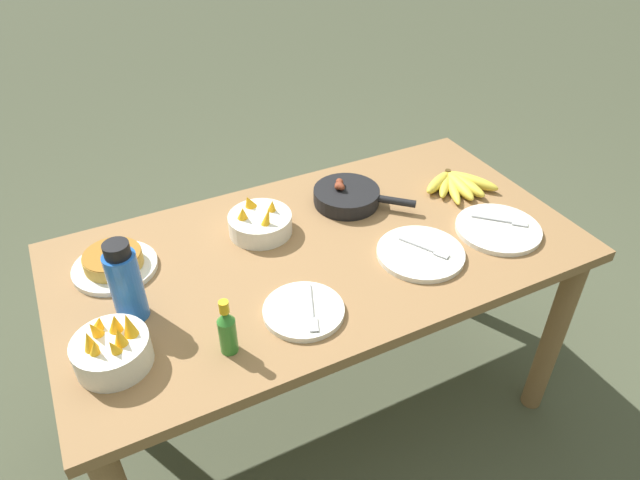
{
  "coord_description": "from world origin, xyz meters",
  "views": [
    {
      "loc": [
        -0.6,
        -1.18,
        1.77
      ],
      "look_at": [
        0.0,
        0.0,
        0.77
      ],
      "focal_mm": 32.0,
      "sensor_mm": 36.0,
      "label": 1
    }
  ],
  "objects_px": {
    "banana_bunch": "(457,184)",
    "fruit_bowl_mango": "(112,349)",
    "frittata_plate_center": "(114,263)",
    "fruit_bowl_citrus": "(260,222)",
    "empty_plate_near_front": "(304,311)",
    "hot_sauce_bottle": "(227,330)",
    "empty_plate_far_right": "(420,253)",
    "water_bottle": "(126,283)",
    "empty_plate_far_left": "(498,229)",
    "skillet": "(348,196)"
  },
  "relations": [
    {
      "from": "empty_plate_near_front",
      "to": "hot_sauce_bottle",
      "type": "xyz_separation_m",
      "value": [
        -0.21,
        -0.03,
        0.06
      ]
    },
    {
      "from": "empty_plate_far_right",
      "to": "hot_sauce_bottle",
      "type": "bearing_deg",
      "value": -171.33
    },
    {
      "from": "skillet",
      "to": "empty_plate_far_right",
      "type": "bearing_deg",
      "value": -37.48
    },
    {
      "from": "banana_bunch",
      "to": "frittata_plate_center",
      "type": "xyz_separation_m",
      "value": [
        -1.12,
        0.09,
        0.0
      ]
    },
    {
      "from": "skillet",
      "to": "empty_plate_far_left",
      "type": "xyz_separation_m",
      "value": [
        0.34,
        -0.34,
        -0.02
      ]
    },
    {
      "from": "banana_bunch",
      "to": "empty_plate_far_right",
      "type": "distance_m",
      "value": 0.4
    },
    {
      "from": "banana_bunch",
      "to": "hot_sauce_bottle",
      "type": "relative_size",
      "value": 1.6
    },
    {
      "from": "empty_plate_far_left",
      "to": "fruit_bowl_citrus",
      "type": "relative_size",
      "value": 1.34
    },
    {
      "from": "frittata_plate_center",
      "to": "water_bottle",
      "type": "height_order",
      "value": "water_bottle"
    },
    {
      "from": "banana_bunch",
      "to": "empty_plate_near_front",
      "type": "distance_m",
      "value": 0.79
    },
    {
      "from": "empty_plate_far_left",
      "to": "empty_plate_far_right",
      "type": "bearing_deg",
      "value": 178.32
    },
    {
      "from": "frittata_plate_center",
      "to": "hot_sauce_bottle",
      "type": "bearing_deg",
      "value": -66.54
    },
    {
      "from": "skillet",
      "to": "fruit_bowl_mango",
      "type": "bearing_deg",
      "value": -113.73
    },
    {
      "from": "empty_plate_far_left",
      "to": "hot_sauce_bottle",
      "type": "height_order",
      "value": "hot_sauce_bottle"
    },
    {
      "from": "water_bottle",
      "to": "banana_bunch",
      "type": "bearing_deg",
      "value": 5.99
    },
    {
      "from": "skillet",
      "to": "fruit_bowl_mango",
      "type": "height_order",
      "value": "fruit_bowl_mango"
    },
    {
      "from": "skillet",
      "to": "frittata_plate_center",
      "type": "height_order",
      "value": "skillet"
    },
    {
      "from": "empty_plate_far_left",
      "to": "hot_sauce_bottle",
      "type": "xyz_separation_m",
      "value": [
        -0.9,
        -0.09,
        0.06
      ]
    },
    {
      "from": "skillet",
      "to": "banana_bunch",
      "type": "bearing_deg",
      "value": 29.54
    },
    {
      "from": "frittata_plate_center",
      "to": "empty_plate_far_left",
      "type": "distance_m",
      "value": 1.14
    },
    {
      "from": "empty_plate_near_front",
      "to": "banana_bunch",
      "type": "bearing_deg",
      "value": 23.02
    },
    {
      "from": "empty_plate_near_front",
      "to": "water_bottle",
      "type": "bearing_deg",
      "value": 154.04
    },
    {
      "from": "empty_plate_near_front",
      "to": "water_bottle",
      "type": "xyz_separation_m",
      "value": [
        -0.39,
        0.19,
        0.1
      ]
    },
    {
      "from": "banana_bunch",
      "to": "frittata_plate_center",
      "type": "bearing_deg",
      "value": 175.45
    },
    {
      "from": "frittata_plate_center",
      "to": "empty_plate_far_right",
      "type": "relative_size",
      "value": 0.92
    },
    {
      "from": "empty_plate_far_left",
      "to": "empty_plate_far_right",
      "type": "relative_size",
      "value": 1.02
    },
    {
      "from": "empty_plate_far_right",
      "to": "fruit_bowl_mango",
      "type": "bearing_deg",
      "value": -179.21
    },
    {
      "from": "banana_bunch",
      "to": "water_bottle",
      "type": "relative_size",
      "value": 1.09
    },
    {
      "from": "empty_plate_near_front",
      "to": "fruit_bowl_mango",
      "type": "relative_size",
      "value": 1.19
    },
    {
      "from": "frittata_plate_center",
      "to": "hot_sauce_bottle",
      "type": "xyz_separation_m",
      "value": [
        0.19,
        -0.43,
        0.04
      ]
    },
    {
      "from": "empty_plate_far_right",
      "to": "fruit_bowl_citrus",
      "type": "distance_m",
      "value": 0.49
    },
    {
      "from": "banana_bunch",
      "to": "empty_plate_far_left",
      "type": "relative_size",
      "value": 0.97
    },
    {
      "from": "frittata_plate_center",
      "to": "empty_plate_near_front",
      "type": "distance_m",
      "value": 0.56
    },
    {
      "from": "frittata_plate_center",
      "to": "fruit_bowl_citrus",
      "type": "xyz_separation_m",
      "value": [
        0.43,
        -0.02,
        0.01
      ]
    },
    {
      "from": "fruit_bowl_mango",
      "to": "fruit_bowl_citrus",
      "type": "distance_m",
      "value": 0.6
    },
    {
      "from": "frittata_plate_center",
      "to": "fruit_bowl_citrus",
      "type": "distance_m",
      "value": 0.43
    },
    {
      "from": "empty_plate_near_front",
      "to": "fruit_bowl_citrus",
      "type": "height_order",
      "value": "fruit_bowl_citrus"
    },
    {
      "from": "empty_plate_far_right",
      "to": "hot_sauce_bottle",
      "type": "xyz_separation_m",
      "value": [
        -0.62,
        -0.09,
        0.06
      ]
    },
    {
      "from": "frittata_plate_center",
      "to": "fruit_bowl_mango",
      "type": "bearing_deg",
      "value": -100.71
    },
    {
      "from": "empty_plate_far_right",
      "to": "empty_plate_near_front",
      "type": "bearing_deg",
      "value": -171.34
    },
    {
      "from": "empty_plate_far_left",
      "to": "empty_plate_far_right",
      "type": "distance_m",
      "value": 0.28
    },
    {
      "from": "banana_bunch",
      "to": "empty_plate_near_front",
      "type": "height_order",
      "value": "banana_bunch"
    },
    {
      "from": "fruit_bowl_mango",
      "to": "frittata_plate_center",
      "type": "bearing_deg",
      "value": 79.29
    },
    {
      "from": "banana_bunch",
      "to": "fruit_bowl_mango",
      "type": "distance_m",
      "value": 1.21
    },
    {
      "from": "empty_plate_far_left",
      "to": "water_bottle",
      "type": "height_order",
      "value": "water_bottle"
    },
    {
      "from": "empty_plate_near_front",
      "to": "empty_plate_far_right",
      "type": "xyz_separation_m",
      "value": [
        0.4,
        0.06,
        -0.0
      ]
    },
    {
      "from": "banana_bunch",
      "to": "fruit_bowl_mango",
      "type": "bearing_deg",
      "value": -167.75
    },
    {
      "from": "empty_plate_near_front",
      "to": "fruit_bowl_citrus",
      "type": "bearing_deg",
      "value": 84.86
    },
    {
      "from": "empty_plate_far_left",
      "to": "fruit_bowl_citrus",
      "type": "distance_m",
      "value": 0.73
    },
    {
      "from": "empty_plate_far_left",
      "to": "skillet",
      "type": "bearing_deg",
      "value": 134.43
    }
  ]
}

